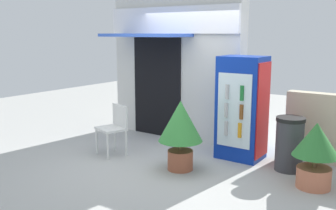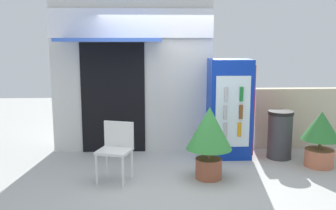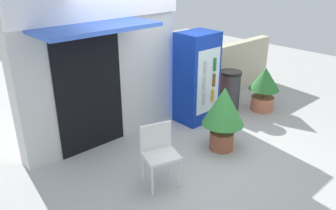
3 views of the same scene
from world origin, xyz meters
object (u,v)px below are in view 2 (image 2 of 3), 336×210
plastic_chair (116,146)px  trash_bin (280,135)px  potted_plant_curbside (321,134)px  drink_cooler (230,109)px  potted_plant_near_shop (209,134)px

plastic_chair → trash_bin: bearing=18.6°
potted_plant_curbside → trash_bin: (-0.51, 0.48, -0.13)m
trash_bin → plastic_chair: bearing=-161.4°
plastic_chair → potted_plant_curbside: (3.28, 0.45, 0.03)m
drink_cooler → potted_plant_near_shop: drink_cooler is taller
plastic_chair → potted_plant_near_shop: size_ratio=0.79×
plastic_chair → trash_bin: plastic_chair is taller
drink_cooler → trash_bin: bearing=-9.0°
plastic_chair → potted_plant_near_shop: 1.39m
plastic_chair → trash_bin: (2.78, 0.94, -0.10)m
drink_cooler → potted_plant_curbside: 1.55m
trash_bin → potted_plant_curbside: bearing=-43.6°
plastic_chair → potted_plant_curbside: potted_plant_curbside is taller
drink_cooler → potted_plant_near_shop: (-0.53, -1.08, -0.18)m
plastic_chair → potted_plant_curbside: size_ratio=0.94×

